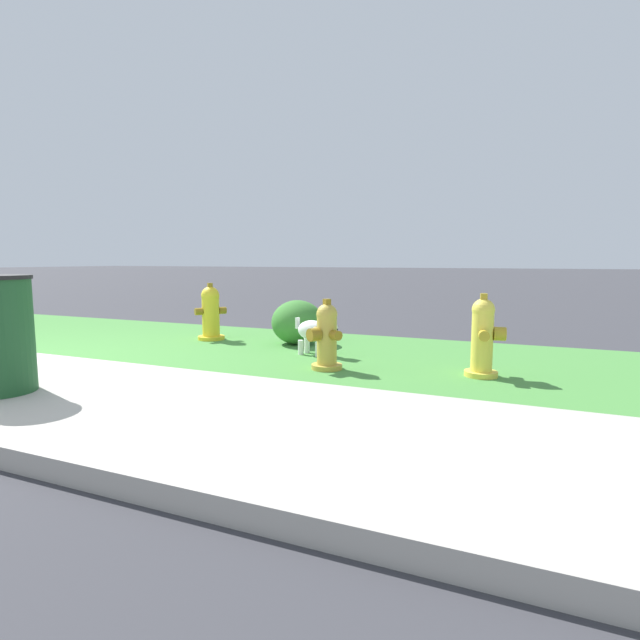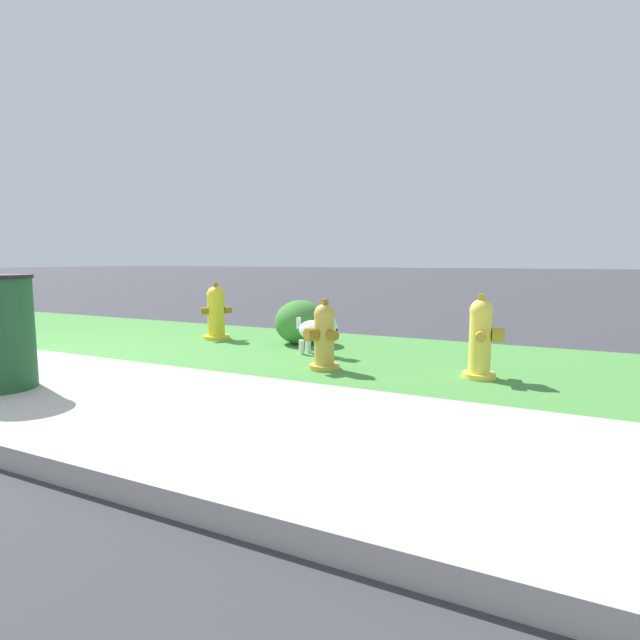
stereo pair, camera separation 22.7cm
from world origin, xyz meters
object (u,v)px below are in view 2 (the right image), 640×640
fire_hydrant_far_end (216,312)px  fire_hydrant_at_driveway (324,336)px  small_white_dog (317,331)px  fire_hydrant_by_grass_verge (481,338)px  shrub_bush_near_lamp (301,322)px

fire_hydrant_far_end → fire_hydrant_at_driveway: bearing=-78.2°
fire_hydrant_far_end → small_white_dog: size_ratio=1.38×
fire_hydrant_far_end → fire_hydrant_by_grass_verge: size_ratio=0.99×
fire_hydrant_far_end → shrub_bush_near_lamp: bearing=-44.6°
small_white_dog → shrub_bush_near_lamp: 0.76m
fire_hydrant_far_end → shrub_bush_near_lamp: (1.16, 0.14, -0.08)m
fire_hydrant_at_driveway → small_white_dog: size_ratio=1.26×
fire_hydrant_far_end → shrub_bush_near_lamp: size_ratio=1.15×
fire_hydrant_by_grass_verge → fire_hydrant_at_driveway: bearing=-89.2°
fire_hydrant_far_end → shrub_bush_near_lamp: fire_hydrant_far_end is taller
fire_hydrant_at_driveway → small_white_dog: (-0.36, 0.59, -0.05)m
fire_hydrant_at_driveway → small_white_dog: 0.69m
fire_hydrant_far_end → small_white_dog: bearing=-66.0°
small_white_dog → shrub_bush_near_lamp: shrub_bush_near_lamp is taller
small_white_dog → fire_hydrant_far_end: bearing=174.1°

